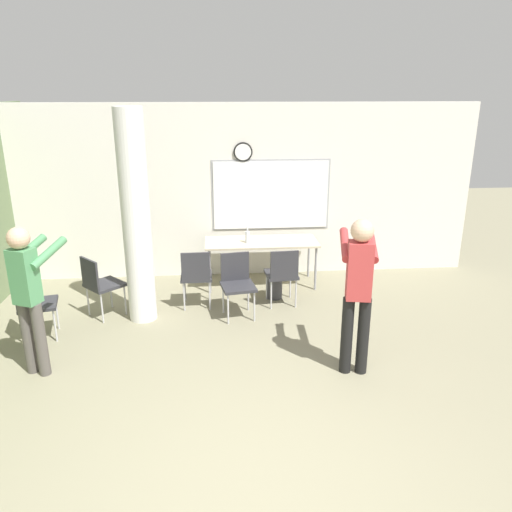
# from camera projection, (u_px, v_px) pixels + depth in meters

# --- Properties ---
(ground_plane) EXTENTS (24.00, 24.00, 0.00)m
(ground_plane) POSITION_uv_depth(u_px,v_px,m) (258.00, 506.00, 3.78)
(ground_plane) COLOR gray
(wall_back) EXTENTS (8.00, 0.15, 2.80)m
(wall_back) POSITION_uv_depth(u_px,v_px,m) (232.00, 192.00, 8.11)
(wall_back) COLOR silver
(wall_back) RESTS_ON ground_plane
(support_pillar) EXTENTS (0.37, 0.37, 2.80)m
(support_pillar) POSITION_uv_depth(u_px,v_px,m) (136.00, 219.00, 6.42)
(support_pillar) COLOR white
(support_pillar) RESTS_ON ground_plane
(folding_table) EXTENTS (1.76, 0.70, 0.73)m
(folding_table) POSITION_uv_depth(u_px,v_px,m) (261.00, 244.00, 7.83)
(folding_table) COLOR beige
(folding_table) RESTS_ON ground_plane
(bottle_on_table) EXTENTS (0.07, 0.07, 0.26)m
(bottle_on_table) POSITION_uv_depth(u_px,v_px,m) (247.00, 237.00, 7.70)
(bottle_on_table) COLOR silver
(bottle_on_table) RESTS_ON folding_table
(waste_bin) EXTENTS (0.24, 0.24, 0.37)m
(waste_bin) POSITION_uv_depth(u_px,v_px,m) (274.00, 286.00, 7.48)
(waste_bin) COLOR #38383D
(waste_bin) RESTS_ON ground_plane
(chair_table_right) EXTENTS (0.47, 0.47, 0.87)m
(chair_table_right) POSITION_uv_depth(u_px,v_px,m) (282.00, 272.00, 7.11)
(chair_table_right) COLOR #2D2D33
(chair_table_right) RESTS_ON ground_plane
(chair_near_pillar) EXTENTS (0.62, 0.62, 0.87)m
(chair_near_pillar) POSITION_uv_depth(u_px,v_px,m) (100.00, 282.00, 6.76)
(chair_near_pillar) COLOR #2D2D33
(chair_near_pillar) RESTS_ON ground_plane
(chair_table_left) EXTENTS (0.45, 0.45, 0.87)m
(chair_table_left) POSITION_uv_depth(u_px,v_px,m) (196.00, 274.00, 7.05)
(chair_table_left) COLOR #2D2D33
(chair_table_left) RESTS_ON ground_plane
(chair_table_front) EXTENTS (0.50, 0.50, 0.87)m
(chair_table_front) POSITION_uv_depth(u_px,v_px,m) (237.00, 281.00, 6.80)
(chair_table_front) COLOR #2D2D33
(chair_table_front) RESTS_ON ground_plane
(chair_by_left_wall) EXTENTS (0.52, 0.52, 0.87)m
(chair_by_left_wall) POSITION_uv_depth(u_px,v_px,m) (31.00, 301.00, 6.17)
(chair_by_left_wall) COLOR #2D2D33
(chair_by_left_wall) RESTS_ON ground_plane
(person_watching_back) EXTENTS (0.54, 0.67, 1.68)m
(person_watching_back) POSITION_uv_depth(u_px,v_px,m) (28.00, 290.00, 5.26)
(person_watching_back) COLOR #514C47
(person_watching_back) RESTS_ON ground_plane
(person_playing_side) EXTENTS (0.47, 0.71, 1.76)m
(person_playing_side) POSITION_uv_depth(u_px,v_px,m) (358.00, 285.00, 5.27)
(person_playing_side) COLOR black
(person_playing_side) RESTS_ON ground_plane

